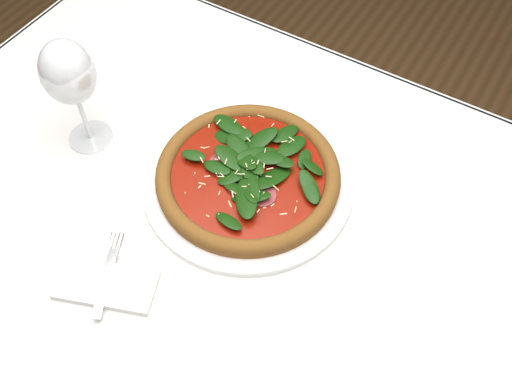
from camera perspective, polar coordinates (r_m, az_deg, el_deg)
The scene contains 6 objects.
dining_table at distance 0.91m, azimuth -0.48°, elevation -7.09°, with size 1.21×0.81×0.75m.
plate at distance 0.86m, azimuth -0.80°, elevation 1.19°, with size 0.32×0.32×0.01m.
pizza at distance 0.85m, azimuth -0.81°, elevation 1.93°, with size 0.34×0.34×0.04m.
wine_glass at distance 0.87m, azimuth -18.23°, elevation 11.06°, with size 0.08×0.08×0.19m.
napkin at distance 0.80m, azimuth -14.74°, elevation -9.01°, with size 0.13×0.06×0.01m, color white.
fork at distance 0.80m, azimuth -14.47°, elevation -7.29°, with size 0.07×0.12×0.00m.
Camera 1 is at (0.23, -0.36, 1.45)m, focal length 40.00 mm.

